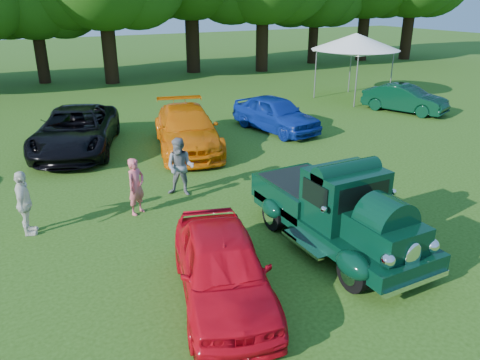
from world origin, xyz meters
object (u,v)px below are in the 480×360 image
back_car_black (76,130)px  back_car_blue (276,114)px  spectator_pink (136,186)px  spectator_grey (180,167)px  back_car_green (405,99)px  canopy_tent (356,42)px  hero_pickup (336,211)px  spectator_white (24,203)px  red_convertible (223,267)px  back_car_orange (187,129)px

back_car_black → back_car_blue: 7.79m
spectator_pink → spectator_grey: bearing=-9.8°
back_car_green → canopy_tent: (-0.18, 3.57, 2.33)m
back_car_blue → canopy_tent: canopy_tent is taller
hero_pickup → spectator_grey: size_ratio=2.88×
back_car_black → spectator_white: (-2.19, -6.00, 0.02)m
spectator_white → back_car_green: bearing=-62.9°
red_convertible → spectator_pink: bearing=110.5°
hero_pickup → canopy_tent: 16.48m
red_convertible → spectator_grey: 5.03m
back_car_black → spectator_grey: 5.81m
hero_pickup → canopy_tent: (10.89, 12.18, 2.17)m
back_car_black → spectator_white: size_ratio=3.51×
red_convertible → back_car_blue: (6.99, 9.36, 0.04)m
back_car_blue → canopy_tent: (7.02, 3.49, 2.26)m
back_car_blue → back_car_orange: bearing=179.5°
back_car_green → spectator_grey: bearing=176.8°
hero_pickup → spectator_grey: bearing=115.5°
spectator_pink → spectator_grey: (1.43, 0.59, 0.08)m
spectator_grey → back_car_blue: bearing=74.2°
back_car_black → spectator_white: 6.39m
canopy_tent → spectator_white: bearing=-153.5°
back_car_black → back_car_orange: (3.56, -1.69, -0.01)m
back_car_blue → spectator_grey: 7.38m
spectator_white → back_car_black: bearing=-8.8°
red_convertible → back_car_orange: (2.84, 8.73, 0.08)m
red_convertible → back_car_orange: bearing=88.2°
spectator_grey → spectator_white: 4.05m
back_car_blue → back_car_black: bearing=163.0°
hero_pickup → back_car_black: bearing=111.5°
back_car_orange → spectator_grey: size_ratio=3.14×
back_car_green → spectator_white: (-17.12, -4.86, 0.14)m
back_car_black → canopy_tent: 15.10m
spectator_pink → canopy_tent: canopy_tent is taller
hero_pickup → spectator_white: bearing=148.2°
canopy_tent → back_car_blue: bearing=-153.6°
spectator_pink → canopy_tent: (14.34, 8.54, 2.23)m
back_car_orange → canopy_tent: size_ratio=0.99×
back_car_blue → hero_pickup: bearing=-123.2°
hero_pickup → red_convertible: 3.20m
back_car_orange → back_car_blue: bearing=23.6°
spectator_pink → back_car_black: bearing=61.3°
red_convertible → canopy_tent: 19.15m
back_car_black → red_convertible: bearing=-66.0°
red_convertible → spectator_pink: 4.33m
hero_pickup → back_car_green: size_ratio=1.22×
red_convertible → hero_pickup: bearing=28.3°
back_car_orange → back_car_green: size_ratio=1.33×
hero_pickup → back_car_green: hero_pickup is taller
back_car_black → canopy_tent: (14.74, 2.43, 2.21)m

